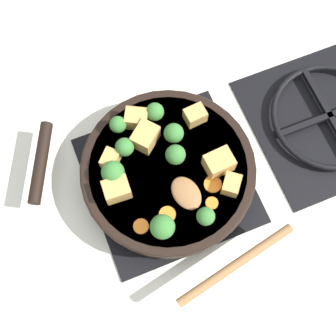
# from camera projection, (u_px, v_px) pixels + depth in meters

# --- Properties ---
(ground_plane) EXTENTS (2.40, 2.40, 0.00)m
(ground_plane) POSITION_uv_depth(u_px,v_px,m) (168.00, 180.00, 0.94)
(ground_plane) COLOR silver
(front_burner_grate) EXTENTS (0.31, 0.31, 0.03)m
(front_burner_grate) POSITION_uv_depth(u_px,v_px,m) (168.00, 178.00, 0.93)
(front_burner_grate) COLOR black
(front_burner_grate) RESTS_ON ground_plane
(rear_burner_grate) EXTENTS (0.31, 0.31, 0.03)m
(rear_burner_grate) POSITION_uv_depth(u_px,v_px,m) (328.00, 117.00, 0.97)
(rear_burner_grate) COLOR black
(rear_burner_grate) RESTS_ON ground_plane
(skillet_pan) EXTENTS (0.35, 0.43, 0.05)m
(skillet_pan) POSITION_uv_depth(u_px,v_px,m) (167.00, 172.00, 0.89)
(skillet_pan) COLOR black
(skillet_pan) RESTS_ON front_burner_grate
(wooden_spoon) EXTENTS (0.22, 0.24, 0.02)m
(wooden_spoon) POSITION_uv_depth(u_px,v_px,m) (214.00, 233.00, 0.82)
(wooden_spoon) COLOR olive
(wooden_spoon) RESTS_ON skillet_pan
(tofu_cube_center_large) EXTENTS (0.04, 0.05, 0.04)m
(tofu_cube_center_large) POSITION_uv_depth(u_px,v_px,m) (219.00, 163.00, 0.85)
(tofu_cube_center_large) COLOR tan
(tofu_cube_center_large) RESTS_ON skillet_pan
(tofu_cube_near_handle) EXTENTS (0.03, 0.04, 0.03)m
(tofu_cube_near_handle) POSITION_uv_depth(u_px,v_px,m) (195.00, 115.00, 0.89)
(tofu_cube_near_handle) COLOR tan
(tofu_cube_near_handle) RESTS_ON skillet_pan
(tofu_cube_east_chunk) EXTENTS (0.05, 0.05, 0.03)m
(tofu_cube_east_chunk) POSITION_uv_depth(u_px,v_px,m) (137.00, 119.00, 0.88)
(tofu_cube_east_chunk) COLOR tan
(tofu_cube_east_chunk) RESTS_ON skillet_pan
(tofu_cube_west_chunk) EXTENTS (0.05, 0.04, 0.03)m
(tofu_cube_west_chunk) POSITION_uv_depth(u_px,v_px,m) (110.00, 159.00, 0.86)
(tofu_cube_west_chunk) COLOR tan
(tofu_cube_west_chunk) RESTS_ON skillet_pan
(tofu_cube_back_piece) EXTENTS (0.06, 0.06, 0.04)m
(tofu_cube_back_piece) POSITION_uv_depth(u_px,v_px,m) (145.00, 137.00, 0.87)
(tofu_cube_back_piece) COLOR tan
(tofu_cube_back_piece) RESTS_ON skillet_pan
(tofu_cube_front_piece) EXTENTS (0.05, 0.05, 0.03)m
(tofu_cube_front_piece) POSITION_uv_depth(u_px,v_px,m) (231.00, 185.00, 0.84)
(tofu_cube_front_piece) COLOR tan
(tofu_cube_front_piece) RESTS_ON skillet_pan
(tofu_cube_mid_small) EXTENTS (0.04, 0.05, 0.04)m
(tofu_cube_mid_small) POSITION_uv_depth(u_px,v_px,m) (117.00, 190.00, 0.84)
(tofu_cube_mid_small) COLOR tan
(tofu_cube_mid_small) RESTS_ON skillet_pan
(broccoli_floret_near_spoon) EXTENTS (0.03, 0.03, 0.04)m
(broccoli_floret_near_spoon) POSITION_uv_depth(u_px,v_px,m) (206.00, 216.00, 0.82)
(broccoli_floret_near_spoon) COLOR #709956
(broccoli_floret_near_spoon) RESTS_ON skillet_pan
(broccoli_floret_center_top) EXTENTS (0.04, 0.04, 0.05)m
(broccoli_floret_center_top) POSITION_uv_depth(u_px,v_px,m) (162.00, 227.00, 0.80)
(broccoli_floret_center_top) COLOR #709956
(broccoli_floret_center_top) RESTS_ON skillet_pan
(broccoli_floret_east_rim) EXTENTS (0.04, 0.04, 0.05)m
(broccoli_floret_east_rim) POSITION_uv_depth(u_px,v_px,m) (113.00, 172.00, 0.84)
(broccoli_floret_east_rim) COLOR #709956
(broccoli_floret_east_rim) RESTS_ON skillet_pan
(broccoli_floret_west_rim) EXTENTS (0.04, 0.04, 0.04)m
(broccoli_floret_west_rim) POSITION_uv_depth(u_px,v_px,m) (176.00, 155.00, 0.85)
(broccoli_floret_west_rim) COLOR #709956
(broccoli_floret_west_rim) RESTS_ON skillet_pan
(broccoli_floret_north_edge) EXTENTS (0.03, 0.03, 0.04)m
(broccoli_floret_north_edge) POSITION_uv_depth(u_px,v_px,m) (118.00, 125.00, 0.87)
(broccoli_floret_north_edge) COLOR #709956
(broccoli_floret_north_edge) RESTS_ON skillet_pan
(broccoli_floret_south_cluster) EXTENTS (0.04, 0.04, 0.04)m
(broccoli_floret_south_cluster) POSITION_uv_depth(u_px,v_px,m) (125.00, 147.00, 0.86)
(broccoli_floret_south_cluster) COLOR #709956
(broccoli_floret_south_cluster) RESTS_ON skillet_pan
(broccoli_floret_mid_floret) EXTENTS (0.03, 0.03, 0.04)m
(broccoli_floret_mid_floret) POSITION_uv_depth(u_px,v_px,m) (155.00, 112.00, 0.88)
(broccoli_floret_mid_floret) COLOR #709956
(broccoli_floret_mid_floret) RESTS_ON skillet_pan
(broccoli_floret_small_inner) EXTENTS (0.04, 0.04, 0.04)m
(broccoli_floret_small_inner) POSITION_uv_depth(u_px,v_px,m) (174.00, 133.00, 0.87)
(broccoli_floret_small_inner) COLOR #709956
(broccoli_floret_small_inner) RESTS_ON skillet_pan
(carrot_slice_orange_thin) EXTENTS (0.03, 0.03, 0.01)m
(carrot_slice_orange_thin) POSITION_uv_depth(u_px,v_px,m) (167.00, 215.00, 0.84)
(carrot_slice_orange_thin) COLOR orange
(carrot_slice_orange_thin) RESTS_ON skillet_pan
(carrot_slice_near_center) EXTENTS (0.02, 0.02, 0.01)m
(carrot_slice_near_center) POSITION_uv_depth(u_px,v_px,m) (212.00, 203.00, 0.84)
(carrot_slice_near_center) COLOR orange
(carrot_slice_near_center) RESTS_ON skillet_pan
(carrot_slice_edge_slice) EXTENTS (0.03, 0.03, 0.01)m
(carrot_slice_edge_slice) POSITION_uv_depth(u_px,v_px,m) (213.00, 184.00, 0.86)
(carrot_slice_edge_slice) COLOR orange
(carrot_slice_edge_slice) RESTS_ON skillet_pan
(carrot_slice_under_broccoli) EXTENTS (0.03, 0.03, 0.01)m
(carrot_slice_under_broccoli) POSITION_uv_depth(u_px,v_px,m) (141.00, 226.00, 0.83)
(carrot_slice_under_broccoli) COLOR orange
(carrot_slice_under_broccoli) RESTS_ON skillet_pan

